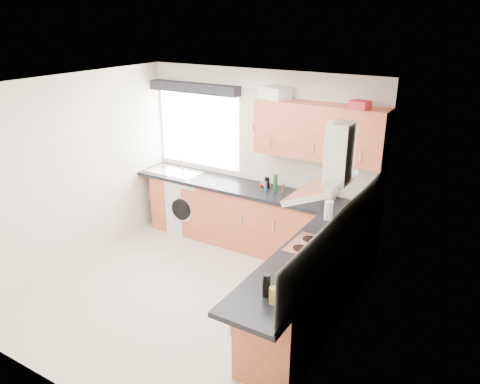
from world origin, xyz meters
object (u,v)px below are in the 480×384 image
Objects in this scene: washing_machine at (193,203)px; extractor_hood at (330,170)px; oven at (313,287)px; upper_cabinets at (320,132)px.

extractor_hood is at bearing -29.22° from washing_machine.
extractor_hood reaches higher than oven.
upper_cabinets is 2.37m from washing_machine.
oven is at bearing -30.09° from washing_machine.
oven is at bearing -67.46° from upper_cabinets.
extractor_hood is at bearing -0.00° from oven.
upper_cabinets reaches higher than extractor_hood.
oven is 2.78m from washing_machine.
upper_cabinets is at bearing -1.00° from washing_machine.
washing_machine is at bearing -176.92° from upper_cabinets.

